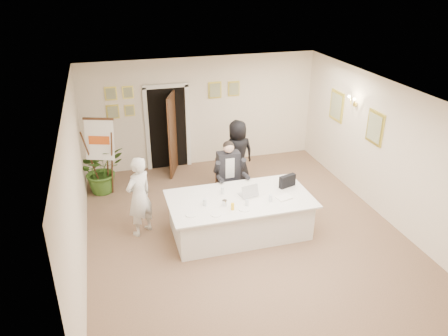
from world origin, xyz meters
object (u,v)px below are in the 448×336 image
Objects in this scene: seated_man at (229,174)px; standing_man at (139,196)px; laptop at (248,188)px; standing_woman at (237,153)px; conference_table at (240,215)px; oj_glass at (233,207)px; steel_jug at (225,203)px; flip_chart at (104,160)px; potted_palm at (101,170)px; paper_stack at (284,198)px; laptop_bag at (287,181)px.

standing_man is (-1.96, -0.58, 0.05)m from seated_man.
standing_man is 4.47× the size of laptop.
standing_man is 1.01× the size of standing_woman.
laptop is at bearing -99.00° from seated_man.
oj_glass is (-0.26, -0.38, 0.45)m from conference_table.
steel_jug is (-0.10, 0.19, -0.01)m from oj_glass.
flip_chart reaches higher than oj_glass.
potted_palm is 3.05× the size of laptop.
conference_table is 0.56m from laptop.
paper_stack is (0.22, -2.27, -0.01)m from standing_woman.
seated_man reaches higher than steel_jug.
conference_table is 7.59× the size of laptop.
flip_chart is 3.05m from standing_woman.
seated_man is 13.71× the size of steel_jug.
oj_glass is at bearing -145.64° from laptop.
standing_man reaches higher than laptop.
standing_man is 2.13m from potted_palm.
seated_man reaches higher than conference_table.
standing_woman is 2.41m from steel_jug.
seated_man is 1.37× the size of potted_palm.
conference_table is 3.44m from flip_chart.
laptop_bag reaches higher than conference_table.
steel_jug is at bearing 177.65° from paper_stack.
flip_chart reaches higher than standing_man.
laptop is at bearing 26.85° from steel_jug.
standing_man is at bearing -72.17° from flip_chart.
steel_jug reaches higher than conference_table.
oj_glass is (-0.85, -2.41, 0.04)m from standing_woman.
potted_palm reaches higher than paper_stack.
oj_glass is 0.21m from steel_jug.
laptop is 0.71m from paper_stack.
flip_chart is 3.50m from laptop.
potted_palm is at bearing 137.82° from seated_man.
laptop is 3.29× the size of steel_jug.
steel_jug is at bearing -151.73° from conference_table.
laptop is (2.72, -2.44, 0.36)m from potted_palm.
potted_palm is 10.02× the size of steel_jug.
standing_woman is 1.46× the size of potted_palm.
flip_chart is 16.47× the size of steel_jug.
oj_glass is at bearing 64.28° from standing_woman.
standing_man reaches higher than paper_stack.
paper_stack is (-0.25, -0.43, -0.11)m from laptop_bag.
paper_stack is at bearing 7.32° from oj_glass.
standing_man is 14.68× the size of steel_jug.
steel_jug is (-1.41, -0.39, -0.07)m from laptop_bag.
steel_jug is (2.09, -2.58, -0.01)m from flip_chart.
laptop_bag is 3.26× the size of steel_jug.
conference_table is 21.10× the size of oj_glass.
steel_jug is at bearing -164.46° from laptop.
oj_glass is (1.59, -0.91, 0.03)m from standing_man.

